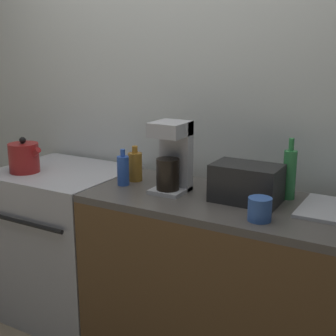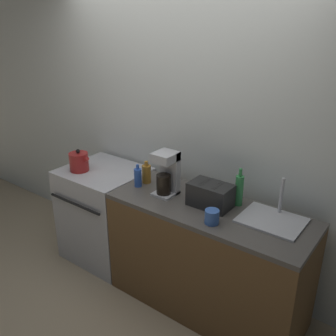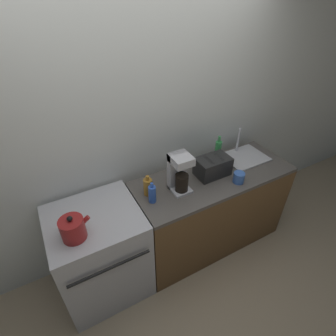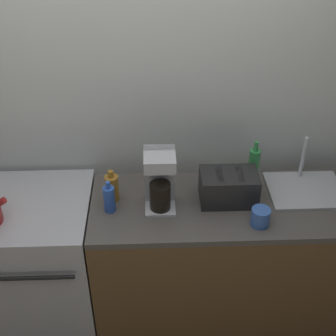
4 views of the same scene
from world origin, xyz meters
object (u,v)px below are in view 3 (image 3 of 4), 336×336
object	(u,v)px
stove	(101,252)
bottle_amber	(148,187)
kettle	(73,229)
bottle_blue	(152,194)
coffee_maker	(179,172)
bottle_green	(218,152)
toaster	(213,166)
cup_blue	(239,178)

from	to	relation	value
stove	bottle_amber	xyz separation A→B (m)	(0.50, 0.04, 0.53)
stove	kettle	size ratio (longest dim) A/B	4.22
bottle_amber	bottle_blue	distance (m)	0.10
coffee_maker	kettle	bearing A→B (deg)	-173.57
kettle	bottle_green	xyz separation A→B (m)	(1.46, 0.27, 0.04)
stove	bottle_blue	size ratio (longest dim) A/B	4.75
kettle	coffee_maker	xyz separation A→B (m)	(0.92, 0.10, 0.10)
toaster	coffee_maker	xyz separation A→B (m)	(-0.38, -0.03, 0.09)
coffee_maker	cup_blue	size ratio (longest dim) A/B	3.54
stove	toaster	distance (m)	1.26
stove	bottle_green	bearing A→B (deg)	6.28
stove	coffee_maker	distance (m)	0.99
bottle_amber	kettle	bearing A→B (deg)	-165.57
stove	kettle	bearing A→B (deg)	-140.46
toaster	coffee_maker	distance (m)	0.39
coffee_maker	bottle_amber	xyz separation A→B (m)	(-0.27, 0.06, -0.10)
stove	coffee_maker	world-z (taller)	coffee_maker
stove	cup_blue	world-z (taller)	cup_blue
coffee_maker	bottle_green	distance (m)	0.57
coffee_maker	toaster	bearing A→B (deg)	4.58
toaster	coffee_maker	world-z (taller)	coffee_maker
bottle_amber	cup_blue	world-z (taller)	bottle_amber
stove	bottle_blue	world-z (taller)	bottle_blue
coffee_maker	bottle_blue	bearing A→B (deg)	-172.69
kettle	bottle_blue	size ratio (longest dim) A/B	1.13
toaster	bottle_blue	world-z (taller)	bottle_blue
stove	bottle_blue	xyz separation A→B (m)	(0.49, -0.06, 0.53)
bottle_amber	cup_blue	bearing A→B (deg)	-17.27
bottle_amber	bottle_blue	size ratio (longest dim) A/B	1.00
toaster	cup_blue	xyz separation A→B (m)	(0.14, -0.21, -0.04)
bottle_amber	bottle_green	size ratio (longest dim) A/B	0.65
bottle_amber	stove	bearing A→B (deg)	-175.65
bottle_amber	cup_blue	xyz separation A→B (m)	(0.78, -0.24, -0.03)
stove	cup_blue	xyz separation A→B (m)	(1.28, -0.21, 0.49)
toaster	bottle_amber	distance (m)	0.65
bottle_blue	coffee_maker	bearing A→B (deg)	7.31
coffee_maker	bottle_green	bearing A→B (deg)	17.51
toaster	bottle_blue	size ratio (longest dim) A/B	1.64
kettle	bottle_green	bearing A→B (deg)	10.63
bottle_blue	kettle	bearing A→B (deg)	-173.95
kettle	coffee_maker	bearing A→B (deg)	6.43
stove	toaster	xyz separation A→B (m)	(1.14, 0.00, 0.53)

